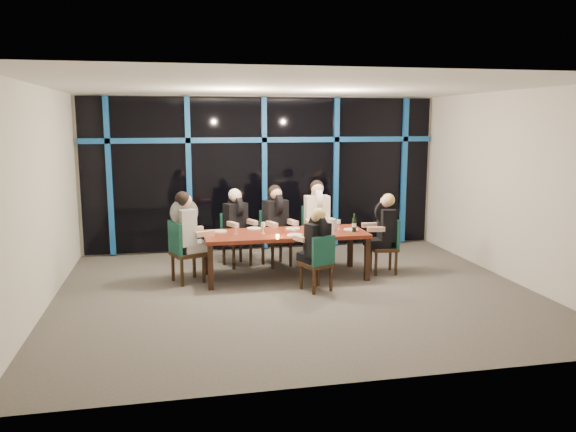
{
  "coord_description": "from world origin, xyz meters",
  "views": [
    {
      "loc": [
        -1.75,
        -7.89,
        2.53
      ],
      "look_at": [
        0.0,
        0.6,
        1.05
      ],
      "focal_mm": 35.0,
      "sensor_mm": 36.0,
      "label": 1
    }
  ],
  "objects_px": {
    "chair_end_left": "(182,249)",
    "diner_end_left": "(187,223)",
    "diner_far_left": "(237,216)",
    "wine_bottle": "(354,225)",
    "chair_far_mid": "(274,235)",
    "chair_near_mid": "(319,260)",
    "dining_table": "(286,236)",
    "diner_near_mid": "(317,237)",
    "diner_far_right": "(317,210)",
    "chair_far_right": "(316,231)",
    "diner_far_mid": "(276,214)",
    "chair_far_left": "(235,236)",
    "chair_end_right": "(388,243)",
    "water_pitcher": "(332,225)",
    "diner_end_right": "(385,222)"
  },
  "relations": [
    {
      "from": "chair_end_left",
      "to": "diner_end_left",
      "type": "height_order",
      "value": "diner_end_left"
    },
    {
      "from": "chair_end_left",
      "to": "dining_table",
      "type": "bearing_deg",
      "value": -112.55
    },
    {
      "from": "chair_far_right",
      "to": "diner_end_left",
      "type": "height_order",
      "value": "diner_end_left"
    },
    {
      "from": "dining_table",
      "to": "wine_bottle",
      "type": "distance_m",
      "value": 1.13
    },
    {
      "from": "dining_table",
      "to": "diner_far_mid",
      "type": "xyz_separation_m",
      "value": [
        -0.0,
        0.78,
        0.25
      ]
    },
    {
      "from": "chair_near_mid",
      "to": "diner_far_left",
      "type": "xyz_separation_m",
      "value": [
        -1.03,
        1.77,
        0.41
      ]
    },
    {
      "from": "chair_end_right",
      "to": "diner_far_right",
      "type": "height_order",
      "value": "diner_far_right"
    },
    {
      "from": "diner_end_left",
      "to": "water_pitcher",
      "type": "xyz_separation_m",
      "value": [
        2.31,
        -0.18,
        -0.09
      ]
    },
    {
      "from": "chair_far_mid",
      "to": "chair_end_right",
      "type": "xyz_separation_m",
      "value": [
        1.77,
        -0.93,
        -0.03
      ]
    },
    {
      "from": "chair_far_right",
      "to": "chair_end_left",
      "type": "relative_size",
      "value": 1.03
    },
    {
      "from": "chair_far_left",
      "to": "chair_near_mid",
      "type": "height_order",
      "value": "chair_far_left"
    },
    {
      "from": "diner_end_left",
      "to": "diner_far_mid",
      "type": "bearing_deg",
      "value": -86.8
    },
    {
      "from": "dining_table",
      "to": "diner_near_mid",
      "type": "bearing_deg",
      "value": -68.29
    },
    {
      "from": "chair_far_right",
      "to": "water_pitcher",
      "type": "bearing_deg",
      "value": -89.23
    },
    {
      "from": "diner_far_left",
      "to": "diner_far_right",
      "type": "distance_m",
      "value": 1.43
    },
    {
      "from": "wine_bottle",
      "to": "diner_end_right",
      "type": "bearing_deg",
      "value": 10.78
    },
    {
      "from": "chair_far_mid",
      "to": "diner_far_left",
      "type": "xyz_separation_m",
      "value": [
        -0.66,
        0.05,
        0.35
      ]
    },
    {
      "from": "diner_end_right",
      "to": "chair_far_left",
      "type": "bearing_deg",
      "value": -108.4
    },
    {
      "from": "chair_end_left",
      "to": "chair_far_right",
      "type": "bearing_deg",
      "value": -92.04
    },
    {
      "from": "chair_end_left",
      "to": "diner_far_right",
      "type": "bearing_deg",
      "value": -93.9
    },
    {
      "from": "chair_far_mid",
      "to": "diner_near_mid",
      "type": "height_order",
      "value": "diner_near_mid"
    },
    {
      "from": "diner_far_left",
      "to": "chair_near_mid",
      "type": "bearing_deg",
      "value": -84.01
    },
    {
      "from": "chair_end_left",
      "to": "chair_end_right",
      "type": "relative_size",
      "value": 1.08
    },
    {
      "from": "diner_far_right",
      "to": "diner_near_mid",
      "type": "xyz_separation_m",
      "value": [
        -0.42,
        -1.57,
        -0.15
      ]
    },
    {
      "from": "chair_far_left",
      "to": "chair_far_mid",
      "type": "bearing_deg",
      "value": -34.56
    },
    {
      "from": "dining_table",
      "to": "chair_end_left",
      "type": "relative_size",
      "value": 2.63
    },
    {
      "from": "diner_end_right",
      "to": "wine_bottle",
      "type": "bearing_deg",
      "value": -73.84
    },
    {
      "from": "chair_end_left",
      "to": "wine_bottle",
      "type": "height_order",
      "value": "wine_bottle"
    },
    {
      "from": "chair_end_right",
      "to": "diner_far_mid",
      "type": "relative_size",
      "value": 0.97
    },
    {
      "from": "chair_end_left",
      "to": "chair_far_left",
      "type": "bearing_deg",
      "value": -65.58
    },
    {
      "from": "chair_near_mid",
      "to": "chair_far_mid",
      "type": "bearing_deg",
      "value": -100.28
    },
    {
      "from": "chair_near_mid",
      "to": "diner_far_left",
      "type": "height_order",
      "value": "diner_far_left"
    },
    {
      "from": "diner_end_right",
      "to": "chair_end_left",
      "type": "bearing_deg",
      "value": -86.13
    },
    {
      "from": "chair_near_mid",
      "to": "diner_far_left",
      "type": "distance_m",
      "value": 2.08
    },
    {
      "from": "dining_table",
      "to": "water_pitcher",
      "type": "xyz_separation_m",
      "value": [
        0.74,
        -0.12,
        0.18
      ]
    },
    {
      "from": "diner_far_left",
      "to": "diner_near_mid",
      "type": "relative_size",
      "value": 1.08
    },
    {
      "from": "diner_far_left",
      "to": "dining_table",
      "type": "bearing_deg",
      "value": -77.25
    },
    {
      "from": "dining_table",
      "to": "diner_near_mid",
      "type": "height_order",
      "value": "diner_near_mid"
    },
    {
      "from": "chair_far_left",
      "to": "diner_far_right",
      "type": "distance_m",
      "value": 1.53
    },
    {
      "from": "chair_far_mid",
      "to": "chair_end_right",
      "type": "height_order",
      "value": "chair_far_mid"
    },
    {
      "from": "diner_far_left",
      "to": "wine_bottle",
      "type": "distance_m",
      "value": 2.09
    },
    {
      "from": "wine_bottle",
      "to": "water_pitcher",
      "type": "distance_m",
      "value": 0.36
    },
    {
      "from": "chair_far_left",
      "to": "diner_far_mid",
      "type": "relative_size",
      "value": 0.98
    },
    {
      "from": "diner_far_right",
      "to": "diner_near_mid",
      "type": "bearing_deg",
      "value": -104.73
    },
    {
      "from": "diner_far_left",
      "to": "diner_far_mid",
      "type": "height_order",
      "value": "diner_far_mid"
    },
    {
      "from": "chair_end_right",
      "to": "wine_bottle",
      "type": "bearing_deg",
      "value": -75.76
    },
    {
      "from": "chair_far_left",
      "to": "chair_near_mid",
      "type": "bearing_deg",
      "value": -84.23
    },
    {
      "from": "chair_end_left",
      "to": "diner_end_left",
      "type": "bearing_deg",
      "value": -90.0
    },
    {
      "from": "chair_far_right",
      "to": "diner_near_mid",
      "type": "xyz_separation_m",
      "value": [
        -0.42,
        -1.66,
        0.26
      ]
    },
    {
      "from": "water_pitcher",
      "to": "diner_far_mid",
      "type": "bearing_deg",
      "value": 129.29
    }
  ]
}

